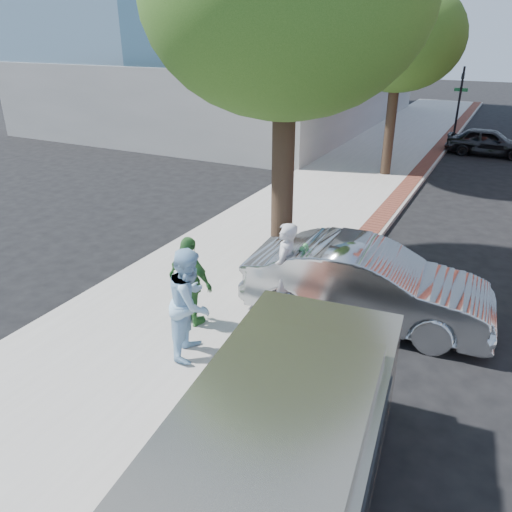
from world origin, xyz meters
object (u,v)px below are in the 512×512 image
Objects in this scene: person_gray at (285,269)px; sedan_silver at (366,284)px; person_green at (190,282)px; van at (277,460)px; bg_car at (488,142)px; person_officer at (191,303)px; parking_meter at (303,264)px.

sedan_silver is at bearing 106.34° from person_gray.
van reaches higher than person_green.
person_gray is at bearing 172.38° from bg_car.
van is at bearing -146.66° from person_officer.
person_officer is at bearing 132.96° from van.
bg_car is at bearing 82.29° from van.
person_gray is 1.70m from sedan_silver.
sedan_silver is at bearing -56.24° from person_officer.
parking_meter is 0.79× the size of person_green.
parking_meter is at bearing 102.88° from van.
parking_meter is 2.31m from person_green.
bg_car is (2.25, 17.96, -0.55)m from parking_meter.
person_gray is 2.25m from person_officer.
person_officer is at bearing -32.78° from person_gray.
person_gray is 1.06× the size of person_green.
sedan_silver is 0.88× the size of van.
parking_meter is at bearing 106.59° from sedan_silver.
person_officer reaches higher than sedan_silver.
sedan_silver is (2.39, 2.80, -0.36)m from person_officer.
van is (-0.60, -22.74, 0.46)m from bg_car.
sedan_silver reaches higher than parking_meter.
bg_car is at bearing -7.82° from sedan_silver.
parking_meter is at bearing -42.48° from person_officer.
person_officer is (-0.88, -2.07, 0.04)m from person_gray.
person_officer is at bearing -116.67° from parking_meter.
person_green is (-1.73, -1.52, -0.12)m from parking_meter.
bg_car is at bearing -25.39° from person_officer.
person_green reaches higher than bg_car.
person_officer is 3.73m from van.
person_gray reaches higher than van.
person_gray is 18.41m from bg_car.
parking_meter reaches higher than bg_car.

